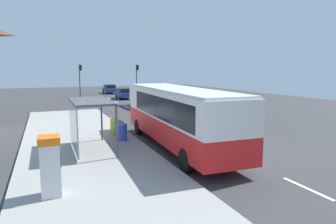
{
  "coord_description": "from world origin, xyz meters",
  "views": [
    {
      "loc": [
        -8.17,
        -13.4,
        4.2
      ],
      "look_at": [
        -1.0,
        3.85,
        1.5
      ],
      "focal_mm": 31.85,
      "sensor_mm": 36.0,
      "label": 1
    }
  ],
  "objects": [
    {
      "name": "sedan_far",
      "position": [
        2.3,
        38.05,
        0.79
      ],
      "size": [
        1.93,
        4.44,
        1.52
      ],
      "color": "navy",
      "rests_on": "ground"
    },
    {
      "name": "sedan_near",
      "position": [
        2.3,
        28.03,
        0.79
      ],
      "size": [
        1.97,
        4.46,
        1.52
      ],
      "color": "navy",
      "rests_on": "ground"
    },
    {
      "name": "ticket_machine",
      "position": [
        -8.13,
        -3.56,
        1.17
      ],
      "size": [
        0.66,
        0.76,
        1.94
      ],
      "color": "silver",
      "rests_on": "sidewalk_platform"
    },
    {
      "name": "lane_stripe_seg_2",
      "position": [
        0.25,
        4.0,
        0.01
      ],
      "size": [
        0.16,
        2.2,
        0.01
      ],
      "primitive_type": "cube",
      "color": "silver",
      "rests_on": "ground"
    },
    {
      "name": "recycling_bin_blue",
      "position": [
        -4.2,
        2.87,
        0.66
      ],
      "size": [
        0.52,
        0.52,
        0.95
      ],
      "primitive_type": "cylinder",
      "color": "blue",
      "rests_on": "sidewalk_platform"
    },
    {
      "name": "bus",
      "position": [
        -1.71,
        0.87,
        1.84
      ],
      "size": [
        2.91,
        11.09,
        3.21
      ],
      "color": "red",
      "rests_on": "ground"
    },
    {
      "name": "traffic_light_near_side",
      "position": [
        5.5,
        32.24,
        3.26
      ],
      "size": [
        0.49,
        0.28,
        4.9
      ],
      "color": "#2D2D2D",
      "rests_on": "ground"
    },
    {
      "name": "bus_shelter",
      "position": [
        -6.41,
        1.56,
        2.1
      ],
      "size": [
        1.8,
        4.0,
        2.5
      ],
      "color": "#4C4C51",
      "rests_on": "sidewalk_platform"
    },
    {
      "name": "ground_plane",
      "position": [
        0.0,
        14.0,
        -0.02
      ],
      "size": [
        56.0,
        92.0,
        0.04
      ],
      "primitive_type": "cube",
      "color": "#38383A"
    },
    {
      "name": "lane_stripe_seg_5",
      "position": [
        0.25,
        19.0,
        0.01
      ],
      "size": [
        0.16,
        2.2,
        0.01
      ],
      "primitive_type": "cube",
      "color": "silver",
      "rests_on": "ground"
    },
    {
      "name": "recycling_bin_red",
      "position": [
        -4.2,
        3.57,
        0.66
      ],
      "size": [
        0.52,
        0.52,
        0.95
      ],
      "primitive_type": "cylinder",
      "color": "red",
      "rests_on": "sidewalk_platform"
    },
    {
      "name": "lane_stripe_seg_0",
      "position": [
        0.25,
        -6.0,
        0.01
      ],
      "size": [
        0.16,
        2.2,
        0.01
      ],
      "primitive_type": "cube",
      "color": "silver",
      "rests_on": "ground"
    },
    {
      "name": "lane_stripe_seg_3",
      "position": [
        0.25,
        9.0,
        0.01
      ],
      "size": [
        0.16,
        2.2,
        0.01
      ],
      "primitive_type": "cube",
      "color": "silver",
      "rests_on": "ground"
    },
    {
      "name": "sidewalk_platform",
      "position": [
        -6.4,
        2.0,
        0.09
      ],
      "size": [
        6.2,
        30.0,
        0.18
      ],
      "primitive_type": "cube",
      "color": "#999993",
      "rests_on": "ground"
    },
    {
      "name": "lane_stripe_seg_7",
      "position": [
        0.25,
        29.0,
        0.01
      ],
      "size": [
        0.16,
        2.2,
        0.01
      ],
      "primitive_type": "cube",
      "color": "silver",
      "rests_on": "ground"
    },
    {
      "name": "lane_stripe_seg_1",
      "position": [
        0.25,
        -1.0,
        0.01
      ],
      "size": [
        0.16,
        2.2,
        0.01
      ],
      "primitive_type": "cube",
      "color": "silver",
      "rests_on": "ground"
    },
    {
      "name": "white_van",
      "position": [
        2.2,
        18.38,
        1.34
      ],
      "size": [
        2.13,
        5.25,
        2.3
      ],
      "color": "white",
      "rests_on": "ground"
    },
    {
      "name": "recycling_bin_green",
      "position": [
        -4.2,
        4.27,
        0.66
      ],
      "size": [
        0.52,
        0.52,
        0.95
      ],
      "primitive_type": "cylinder",
      "color": "green",
      "rests_on": "sidewalk_platform"
    },
    {
      "name": "traffic_light_far_side",
      "position": [
        -3.1,
        33.04,
        3.25
      ],
      "size": [
        0.49,
        0.28,
        4.88
      ],
      "color": "#2D2D2D",
      "rests_on": "ground"
    },
    {
      "name": "lane_stripe_seg_6",
      "position": [
        0.25,
        24.0,
        0.01
      ],
      "size": [
        0.16,
        2.2,
        0.01
      ],
      "primitive_type": "cube",
      "color": "silver",
      "rests_on": "ground"
    },
    {
      "name": "lane_stripe_seg_4",
      "position": [
        0.25,
        14.0,
        0.01
      ],
      "size": [
        0.16,
        2.2,
        0.01
      ],
      "primitive_type": "cube",
      "color": "silver",
      "rests_on": "ground"
    },
    {
      "name": "recycling_bin_orange",
      "position": [
        -4.2,
        4.97,
        0.66
      ],
      "size": [
        0.52,
        0.52,
        0.95
      ],
      "primitive_type": "cylinder",
      "color": "orange",
      "rests_on": "sidewalk_platform"
    }
  ]
}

